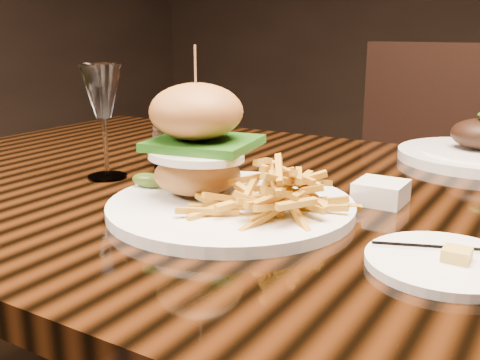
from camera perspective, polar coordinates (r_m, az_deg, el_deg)
The scene contains 7 objects.
dining_table at distance 0.85m, azimuth 7.66°, elevation -6.60°, with size 1.60×0.90×0.75m.
burger_plate at distance 0.74m, azimuth -1.55°, elevation 0.98°, with size 0.33×0.33×0.22m.
side_saucer at distance 0.62m, azimuth 20.10°, elevation -7.86°, with size 0.16×0.16×0.02m.
ramekin at distance 0.81m, azimuth 14.12°, elevation -1.20°, with size 0.07×0.07×0.03m, color white.
wine_glass at distance 0.92m, azimuth -13.80°, elevation 8.38°, with size 0.07×0.07×0.18m.
water_tumbler at distance 0.99m, azimuth -6.77°, elevation 4.08°, with size 0.07×0.07×0.10m, color white.
chair_far at distance 1.72m, azimuth 17.35°, elevation -0.73°, with size 0.53×0.53×0.95m.
Camera 1 is at (0.31, -0.73, 0.98)m, focal length 42.00 mm.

